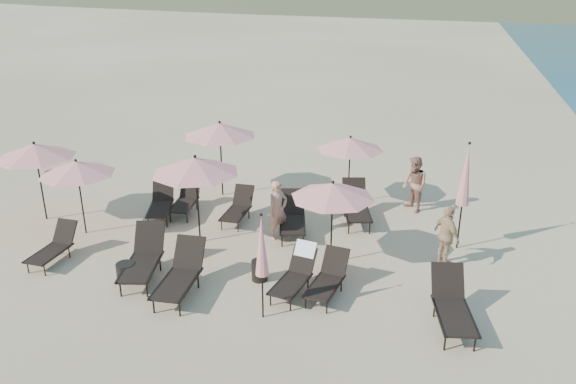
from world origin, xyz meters
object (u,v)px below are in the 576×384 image
(lounger_0, at_px, (54,246))
(lounger_1, at_px, (143,257))
(lounger_5, at_px, (452,305))
(umbrella_open_2, at_px, (333,191))
(umbrella_open_0, at_px, (77,168))
(umbrella_open_4, at_px, (350,144))
(lounger_6, at_px, (161,203))
(umbrella_closed_0, at_px, (262,246))
(umbrella_closed_1, at_px, (466,176))
(lounger_2, at_px, (181,274))
(lounger_10, at_px, (356,205))
(lounger_7, at_px, (186,199))
(lounger_4, at_px, (328,278))
(lounger_3, at_px, (296,272))
(umbrella_open_5, at_px, (35,151))
(side_table_0, at_px, (126,272))
(umbrella_open_1, at_px, (195,165))
(beachgoer_b, at_px, (415,185))
(beachgoer_c, at_px, (447,236))
(lounger_8, at_px, (238,208))
(side_table_1, at_px, (260,270))
(umbrella_open_3, at_px, (220,130))
(beachgoer_a, at_px, (278,210))
(lounger_9, at_px, (293,217))

(lounger_0, xyz_separation_m, lounger_1, (2.47, -0.10, 0.10))
(lounger_5, bearing_deg, umbrella_open_2, 134.19)
(umbrella_open_0, relative_size, umbrella_open_4, 0.99)
(lounger_6, bearing_deg, umbrella_open_0, -152.87)
(umbrella_open_4, height_order, umbrella_closed_0, umbrella_closed_0)
(lounger_5, relative_size, umbrella_closed_1, 0.66)
(umbrella_closed_0, bearing_deg, lounger_2, 168.64)
(lounger_10, bearing_deg, lounger_7, 172.80)
(lounger_5, bearing_deg, lounger_4, 158.02)
(lounger_0, relative_size, lounger_3, 0.92)
(umbrella_open_5, bearing_deg, side_table_0, -31.42)
(umbrella_open_1, distance_m, beachgoer_b, 6.41)
(lounger_1, relative_size, beachgoer_c, 1.28)
(lounger_8, distance_m, umbrella_open_0, 4.37)
(side_table_1, bearing_deg, umbrella_open_3, 120.49)
(umbrella_open_2, bearing_deg, lounger_5, -33.94)
(umbrella_closed_1, xyz_separation_m, beachgoer_a, (-4.57, -0.64, -1.17))
(lounger_2, height_order, beachgoer_a, beachgoer_a)
(lounger_0, bearing_deg, lounger_1, -1.61)
(lounger_2, relative_size, beachgoer_c, 1.22)
(lounger_6, bearing_deg, beachgoer_b, 0.12)
(lounger_1, xyz_separation_m, lounger_8, (1.01, 3.49, -0.09))
(beachgoer_a, bearing_deg, side_table_0, 176.37)
(umbrella_open_0, height_order, umbrella_open_5, umbrella_open_5)
(umbrella_open_0, distance_m, umbrella_closed_0, 6.33)
(lounger_2, distance_m, umbrella_closed_1, 7.13)
(umbrella_open_3, height_order, umbrella_closed_0, umbrella_open_3)
(umbrella_open_0, xyz_separation_m, side_table_0, (2.36, -1.93, -1.64))
(lounger_1, height_order, umbrella_open_0, umbrella_open_0)
(umbrella_open_3, relative_size, side_table_1, 4.91)
(umbrella_open_5, height_order, beachgoer_a, umbrella_open_5)
(lounger_8, bearing_deg, lounger_0, -136.54)
(lounger_8, distance_m, umbrella_open_1, 2.31)
(umbrella_closed_1, relative_size, beachgoer_b, 1.72)
(beachgoer_b, bearing_deg, lounger_7, -111.33)
(lounger_3, distance_m, lounger_6, 5.51)
(umbrella_open_2, xyz_separation_m, beachgoer_c, (2.64, 0.63, -1.11))
(lounger_7, bearing_deg, side_table_1, -51.08)
(lounger_2, relative_size, umbrella_open_1, 0.78)
(lounger_4, xyz_separation_m, lounger_9, (-1.53, 2.78, 0.06))
(umbrella_open_2, bearing_deg, lounger_0, -165.33)
(umbrella_open_3, xyz_separation_m, umbrella_closed_1, (7.10, -1.82, -0.15))
(beachgoer_a, height_order, beachgoer_c, beachgoer_a)
(lounger_0, bearing_deg, beachgoer_a, 29.47)
(lounger_3, relative_size, umbrella_open_5, 0.70)
(lounger_8, height_order, beachgoer_c, beachgoer_c)
(side_table_0, relative_size, beachgoer_a, 0.27)
(umbrella_open_5, bearing_deg, lounger_8, 13.99)
(lounger_5, relative_size, side_table_1, 3.80)
(lounger_8, bearing_deg, umbrella_open_1, -109.93)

